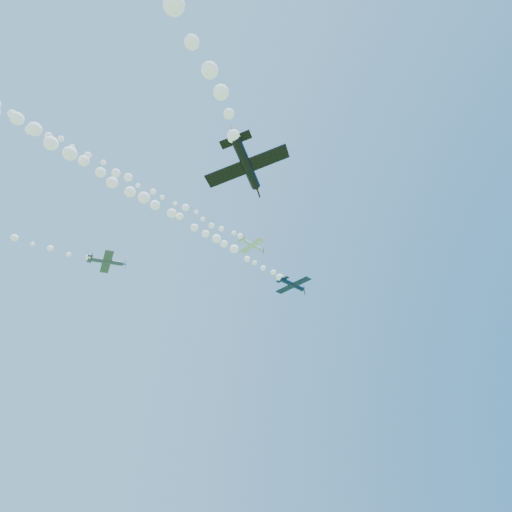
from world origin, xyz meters
name	(u,v)px	position (x,y,z in m)	size (l,w,h in m)	color
plane_white	(252,245)	(4.84, -0.32, 55.43)	(6.21, 6.58, 1.98)	silver
smoke_trail_white	(38,131)	(-35.22, -13.71, 55.13)	(76.70, 27.16, 2.71)	white
plane_navy	(293,285)	(14.27, 0.92, 49.00)	(7.63, 8.10, 2.18)	#0E1C3D
smoke_trail_navy	(123,184)	(-21.70, -14.25, 48.77)	(67.88, 30.28, 3.03)	white
plane_grey	(107,261)	(-21.30, -4.02, 41.47)	(6.18, 6.38, 1.72)	#3A4655
plane_black	(247,165)	(-10.88, -37.46, 33.19)	(7.19, 6.99, 2.44)	black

